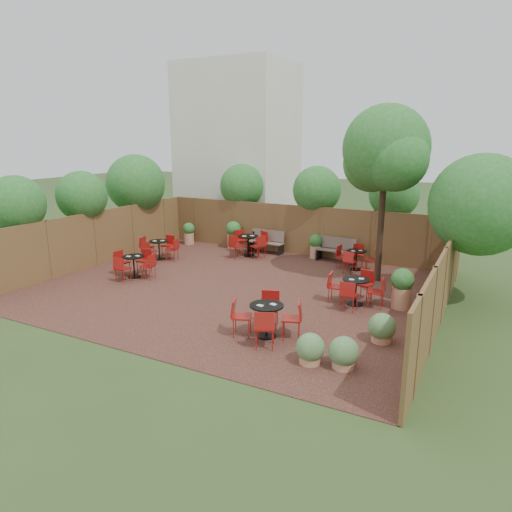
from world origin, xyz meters
The scene contains 13 objects.
ground centered at (0.00, 0.00, 0.00)m, with size 80.00×80.00×0.00m, color #354F23.
courtyard_paving centered at (0.00, 0.00, 0.01)m, with size 12.00×10.00×0.02m, color #331A15.
fence_back centered at (0.00, 5.00, 1.00)m, with size 12.00×0.08×2.00m, color brown.
fence_left centered at (-6.00, 0.00, 1.00)m, with size 0.08×10.00×2.00m, color brown.
fence_right centered at (6.00, 0.00, 1.00)m, with size 0.08×10.00×2.00m, color brown.
neighbour_building centered at (-4.50, 8.00, 4.00)m, with size 5.00×4.00×8.00m, color silver.
overhang_foliage centered at (-0.38, 2.73, 2.69)m, with size 15.82×10.15×2.80m.
courtyard_tree centered at (3.72, 2.87, 4.13)m, with size 2.81×2.71×5.63m.
park_bench_left centered at (-1.25, 4.63, 0.50)m, with size 1.52×0.57×0.92m.
park_bench_right centered at (1.72, 4.62, 0.49)m, with size 1.52×0.62×0.91m.
bistro_tables centered at (-0.11, 0.93, 0.46)m, with size 9.70×8.32×0.93m.
planters centered at (-0.19, 3.37, 0.60)m, with size 10.47×4.67×1.16m.
low_shrubs centered at (4.48, -2.95, 0.34)m, with size 1.71×2.39×0.69m.
Camera 1 is at (7.01, -12.02, 4.63)m, focal length 32.54 mm.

